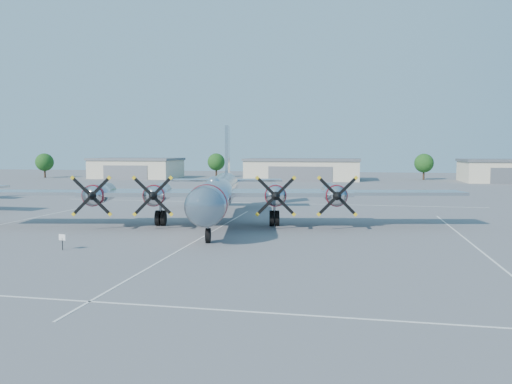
% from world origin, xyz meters
% --- Properties ---
extents(ground, '(260.00, 260.00, 0.00)m').
position_xyz_m(ground, '(0.00, 0.00, 0.00)').
color(ground, '#59595C').
rests_on(ground, ground).
extents(parking_lines, '(60.00, 50.08, 0.01)m').
position_xyz_m(parking_lines, '(0.00, -1.75, 0.01)').
color(parking_lines, silver).
rests_on(parking_lines, ground).
extents(hangar_west, '(22.60, 14.60, 5.40)m').
position_xyz_m(hangar_west, '(-45.00, 81.96, 2.71)').
color(hangar_west, beige).
rests_on(hangar_west, ground).
extents(hangar_center, '(28.60, 14.60, 5.40)m').
position_xyz_m(hangar_center, '(0.00, 81.96, 2.71)').
color(hangar_center, beige).
rests_on(hangar_center, ground).
extents(hangar_east, '(20.60, 14.60, 5.40)m').
position_xyz_m(hangar_east, '(48.00, 81.96, 2.71)').
color(hangar_east, beige).
rests_on(hangar_east, ground).
extents(tree_far_west, '(4.80, 4.80, 6.64)m').
position_xyz_m(tree_far_west, '(-70.00, 78.00, 4.22)').
color(tree_far_west, '#382619').
rests_on(tree_far_west, ground).
extents(tree_west, '(4.80, 4.80, 6.64)m').
position_xyz_m(tree_west, '(-25.00, 90.00, 4.22)').
color(tree_west, '#382619').
rests_on(tree_west, ground).
extents(tree_east, '(4.80, 4.80, 6.64)m').
position_xyz_m(tree_east, '(30.00, 88.00, 4.22)').
color(tree_east, '#382619').
rests_on(tree_east, ground).
extents(main_bomber_b29, '(53.08, 41.06, 10.57)m').
position_xyz_m(main_bomber_b29, '(-0.87, 5.26, 0.00)').
color(main_bomber_b29, silver).
rests_on(main_bomber_b29, ground).
extents(info_placard, '(0.62, 0.17, 1.20)m').
position_xyz_m(info_placard, '(-8.60, -10.72, 0.84)').
color(info_placard, black).
rests_on(info_placard, ground).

